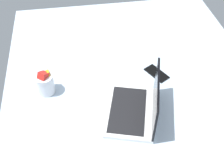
% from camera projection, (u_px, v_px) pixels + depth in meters
% --- Properties ---
extents(bed_mattress, '(1.80, 1.40, 0.18)m').
position_uv_depth(bed_mattress, '(135.00, 101.00, 1.54)').
color(bed_mattress, silver).
rests_on(bed_mattress, ground).
extents(laptop, '(0.38, 0.31, 0.23)m').
position_uv_depth(laptop, '(137.00, 108.00, 1.34)').
color(laptop, silver).
rests_on(laptop, bed_mattress).
extents(snack_cup, '(0.10, 0.09, 0.14)m').
position_uv_depth(snack_cup, '(45.00, 83.00, 1.43)').
color(snack_cup, silver).
rests_on(snack_cup, bed_mattress).
extents(cell_phone, '(0.16, 0.13, 0.01)m').
position_uv_depth(cell_phone, '(157.00, 73.00, 1.56)').
color(cell_phone, black).
rests_on(cell_phone, bed_mattress).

